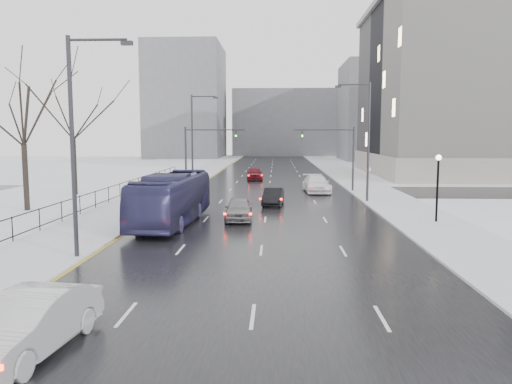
# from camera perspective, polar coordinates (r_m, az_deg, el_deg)

# --- Properties ---
(road) EXTENTS (16.00, 150.00, 0.04)m
(road) POSITION_cam_1_polar(r_m,az_deg,el_deg) (62.27, 1.64, 1.31)
(road) COLOR black
(road) RESTS_ON ground
(cross_road) EXTENTS (130.00, 10.00, 0.04)m
(cross_road) POSITION_cam_1_polar(r_m,az_deg,el_deg) (50.34, 1.48, 0.07)
(cross_road) COLOR black
(cross_road) RESTS_ON ground
(sidewalk_left) EXTENTS (5.00, 150.00, 0.16)m
(sidewalk_left) POSITION_cam_1_polar(r_m,az_deg,el_deg) (63.26, -7.92, 1.38)
(sidewalk_left) COLOR silver
(sidewalk_left) RESTS_ON ground
(sidewalk_right) EXTENTS (5.00, 150.00, 0.16)m
(sidewalk_right) POSITION_cam_1_polar(r_m,az_deg,el_deg) (63.03, 11.23, 1.30)
(sidewalk_right) COLOR silver
(sidewalk_right) RESTS_ON ground
(park_strip) EXTENTS (14.00, 150.00, 0.12)m
(park_strip) POSITION_cam_1_polar(r_m,az_deg,el_deg) (65.62, -16.11, 1.36)
(park_strip) COLOR white
(park_strip) RESTS_ON ground
(tree_park_d) EXTENTS (8.75, 8.75, 12.50)m
(tree_park_d) POSITION_cam_1_polar(r_m,az_deg,el_deg) (40.88, -24.66, -2.05)
(tree_park_d) COLOR black
(tree_park_d) RESTS_ON ground
(tree_park_e) EXTENTS (9.45, 9.45, 13.50)m
(tree_park_e) POSITION_cam_1_polar(r_m,az_deg,el_deg) (50.07, -19.91, -0.38)
(tree_park_e) COLOR black
(tree_park_e) RESTS_ON ground
(iron_fence) EXTENTS (0.06, 70.00, 1.30)m
(iron_fence) POSITION_cam_1_polar(r_m,az_deg,el_deg) (35.15, -20.69, -1.69)
(iron_fence) COLOR black
(iron_fence) RESTS_ON sidewalk_left
(streetlight_r_mid) EXTENTS (2.95, 0.25, 10.00)m
(streetlight_r_mid) POSITION_cam_1_polar(r_m,az_deg,el_deg) (42.67, 12.44, 6.30)
(streetlight_r_mid) COLOR #2D2D33
(streetlight_r_mid) RESTS_ON ground
(streetlight_l_near) EXTENTS (2.95, 0.25, 10.00)m
(streetlight_l_near) POSITION_cam_1_polar(r_m,az_deg,el_deg) (23.73, -19.77, 6.01)
(streetlight_l_near) COLOR #2D2D33
(streetlight_l_near) RESTS_ON ground
(streetlight_l_far) EXTENTS (2.95, 0.25, 10.00)m
(streetlight_l_far) POSITION_cam_1_polar(r_m,az_deg,el_deg) (54.74, -7.08, 6.41)
(streetlight_l_far) COLOR #2D2D33
(streetlight_l_far) RESTS_ON ground
(lamppost_r_mid) EXTENTS (0.36, 0.36, 4.28)m
(lamppost_r_mid) POSITION_cam_1_polar(r_m,az_deg,el_deg) (33.74, 20.06, 1.49)
(lamppost_r_mid) COLOR black
(lamppost_r_mid) RESTS_ON sidewalk_right
(mast_signal_right) EXTENTS (6.10, 0.33, 6.50)m
(mast_signal_right) POSITION_cam_1_polar(r_m,az_deg,el_deg) (50.47, 9.87, 4.65)
(mast_signal_right) COLOR #2D2D33
(mast_signal_right) RESTS_ON ground
(mast_signal_left) EXTENTS (6.10, 0.33, 6.50)m
(mast_signal_left) POSITION_cam_1_polar(r_m,az_deg,el_deg) (50.68, -6.85, 4.70)
(mast_signal_left) COLOR #2D2D33
(mast_signal_left) RESTS_ON ground
(no_uturn_sign) EXTENTS (0.60, 0.06, 2.70)m
(no_uturn_sign) POSITION_cam_1_polar(r_m,az_deg,el_deg) (46.91, 12.73, 2.24)
(no_uturn_sign) COLOR #2D2D33
(no_uturn_sign) RESTS_ON sidewalk_right
(bldg_far_right) EXTENTS (24.00, 20.00, 22.00)m
(bldg_far_right) POSITION_cam_1_polar(r_m,az_deg,el_deg) (120.27, 15.60, 8.82)
(bldg_far_right) COLOR slate
(bldg_far_right) RESTS_ON ground
(bldg_far_left) EXTENTS (18.00, 22.00, 28.00)m
(bldg_far_left) POSITION_cam_1_polar(r_m,az_deg,el_deg) (129.29, -7.95, 10.15)
(bldg_far_left) COLOR slate
(bldg_far_left) RESTS_ON ground
(bldg_far_center) EXTENTS (30.00, 18.00, 18.00)m
(bldg_far_center) POSITION_cam_1_polar(r_m,az_deg,el_deg) (142.09, 3.66, 7.84)
(bldg_far_center) COLOR slate
(bldg_far_center) RESTS_ON ground
(sedan_left_near) EXTENTS (2.30, 5.04, 1.60)m
(sedan_left_near) POSITION_cam_1_polar(r_m,az_deg,el_deg) (14.50, -24.46, -13.52)
(sedan_left_near) COLOR silver
(sedan_left_near) RESTS_ON road
(bus) EXTENTS (3.30, 11.70, 3.22)m
(bus) POSITION_cam_1_polar(r_m,az_deg,el_deg) (32.29, -9.54, -0.72)
(bus) COLOR navy
(bus) RESTS_ON road
(sedan_center_near) EXTENTS (1.95, 4.49, 1.51)m
(sedan_center_near) POSITION_cam_1_polar(r_m,az_deg,el_deg) (33.19, -1.98, -1.94)
(sedan_center_near) COLOR gray
(sedan_center_near) RESTS_ON road
(sedan_right_near) EXTENTS (1.85, 4.33, 1.39)m
(sedan_right_near) POSITION_cam_1_polar(r_m,az_deg,el_deg) (40.20, 1.99, -0.54)
(sedan_right_near) COLOR black
(sedan_right_near) RESTS_ON road
(sedan_right_far) EXTENTS (2.78, 5.96, 1.68)m
(sedan_right_far) POSITION_cam_1_polar(r_m,az_deg,el_deg) (49.61, 6.91, 0.93)
(sedan_right_far) COLOR white
(sedan_right_far) RESTS_ON road
(sedan_center_far) EXTENTS (2.30, 4.91, 1.63)m
(sedan_center_far) POSITION_cam_1_polar(r_m,az_deg,el_deg) (63.01, -0.18, 2.13)
(sedan_center_far) COLOR maroon
(sedan_center_far) RESTS_ON road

